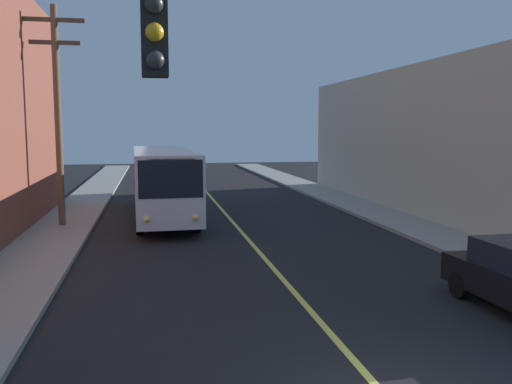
{
  "coord_description": "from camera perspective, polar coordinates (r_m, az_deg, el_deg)",
  "views": [
    {
      "loc": [
        -3.51,
        -6.95,
        4.17
      ],
      "look_at": [
        0.0,
        11.39,
        2.0
      ],
      "focal_mm": 38.19,
      "sensor_mm": 36.0,
      "label": 1
    }
  ],
  "objects": [
    {
      "name": "city_bus",
      "position": [
        26.03,
        -9.78,
        1.35
      ],
      "size": [
        2.94,
        12.22,
        3.2
      ],
      "color": "silver",
      "rests_on": "ground"
    },
    {
      "name": "building_right_warehouse",
      "position": [
        31.41,
        24.23,
        4.99
      ],
      "size": [
        12.0,
        25.49,
        7.18
      ],
      "color": "beige",
      "rests_on": "ground"
    },
    {
      "name": "lane_stripe_center",
      "position": [
        22.62,
        -1.72,
        -3.99
      ],
      "size": [
        0.16,
        60.0,
        0.01
      ],
      "primitive_type": "cube",
      "color": "#D8CC4C",
      "rests_on": "ground"
    },
    {
      "name": "utility_pole_mid",
      "position": [
        24.09,
        -20.08,
        8.53
      ],
      "size": [
        2.4,
        0.28,
        9.01
      ],
      "color": "brown",
      "rests_on": "sidewalk_left"
    },
    {
      "name": "sidewalk_right",
      "position": [
        20.49,
        21.21,
        -5.35
      ],
      "size": [
        2.5,
        90.0,
        0.15
      ],
      "primitive_type": "cube",
      "color": "gray",
      "rests_on": "ground"
    },
    {
      "name": "sidewalk_left",
      "position": [
        17.84,
        -22.8,
        -7.17
      ],
      "size": [
        2.5,
        90.0,
        0.15
      ],
      "primitive_type": "cube",
      "color": "gray",
      "rests_on": "ground"
    }
  ]
}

